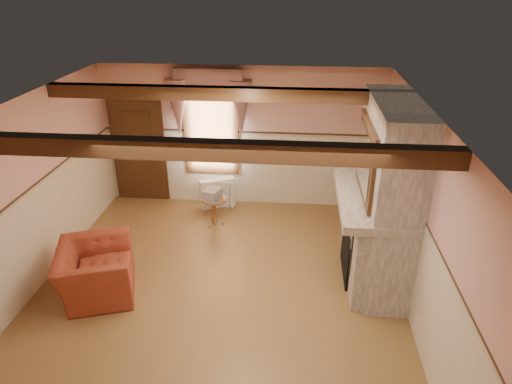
# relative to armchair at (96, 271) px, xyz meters

# --- Properties ---
(floor) EXTENTS (5.50, 6.00, 0.01)m
(floor) POSITION_rel_armchair_xyz_m (1.78, 0.24, -0.38)
(floor) COLOR brown
(floor) RESTS_ON ground
(ceiling) EXTENTS (5.50, 6.00, 0.01)m
(ceiling) POSITION_rel_armchair_xyz_m (1.78, 0.24, 2.42)
(ceiling) COLOR silver
(ceiling) RESTS_ON wall_back
(wall_back) EXTENTS (5.50, 0.02, 2.80)m
(wall_back) POSITION_rel_armchair_xyz_m (1.78, 3.24, 1.02)
(wall_back) COLOR #D39B92
(wall_back) RESTS_ON floor
(wall_front) EXTENTS (5.50, 0.02, 2.80)m
(wall_front) POSITION_rel_armchair_xyz_m (1.78, -2.76, 1.02)
(wall_front) COLOR #D39B92
(wall_front) RESTS_ON floor
(wall_left) EXTENTS (0.02, 6.00, 2.80)m
(wall_left) POSITION_rel_armchair_xyz_m (-0.97, 0.24, 1.02)
(wall_left) COLOR #D39B92
(wall_left) RESTS_ON floor
(wall_right) EXTENTS (0.02, 6.00, 2.80)m
(wall_right) POSITION_rel_armchair_xyz_m (4.53, 0.24, 1.02)
(wall_right) COLOR #D39B92
(wall_right) RESTS_ON floor
(wainscot) EXTENTS (5.50, 6.00, 1.50)m
(wainscot) POSITION_rel_armchair_xyz_m (1.78, 0.24, 0.37)
(wainscot) COLOR beige
(wainscot) RESTS_ON floor
(chair_rail) EXTENTS (5.50, 6.00, 0.08)m
(chair_rail) POSITION_rel_armchair_xyz_m (1.78, 0.24, 1.12)
(chair_rail) COLOR black
(chair_rail) RESTS_ON wainscot
(firebox) EXTENTS (0.20, 0.95, 0.90)m
(firebox) POSITION_rel_armchair_xyz_m (3.78, 0.84, 0.07)
(firebox) COLOR black
(firebox) RESTS_ON floor
(armchair) EXTENTS (1.34, 1.44, 0.76)m
(armchair) POSITION_rel_armchair_xyz_m (0.00, 0.00, 0.00)
(armchair) COLOR maroon
(armchair) RESTS_ON floor
(side_table) EXTENTS (0.57, 0.57, 0.55)m
(side_table) POSITION_rel_armchair_xyz_m (1.37, 2.20, -0.11)
(side_table) COLOR brown
(side_table) RESTS_ON floor
(book_stack) EXTENTS (0.35, 0.38, 0.20)m
(book_stack) POSITION_rel_armchair_xyz_m (1.36, 2.16, 0.27)
(book_stack) COLOR #B7AD8C
(book_stack) RESTS_ON side_table
(radiator) EXTENTS (0.71, 0.45, 0.60)m
(radiator) POSITION_rel_armchair_xyz_m (1.31, 2.94, -0.08)
(radiator) COLOR white
(radiator) RESTS_ON floor
(bowl) EXTENTS (0.31, 0.31, 0.08)m
(bowl) POSITION_rel_armchair_xyz_m (4.02, 0.75, 1.08)
(bowl) COLOR brown
(bowl) RESTS_ON mantel
(mantel_clock) EXTENTS (0.14, 0.24, 0.20)m
(mantel_clock) POSITION_rel_armchair_xyz_m (4.02, 1.35, 1.14)
(mantel_clock) COLOR black
(mantel_clock) RESTS_ON mantel
(oil_lamp) EXTENTS (0.11, 0.11, 0.28)m
(oil_lamp) POSITION_rel_armchair_xyz_m (4.02, 1.27, 1.18)
(oil_lamp) COLOR #D2863B
(oil_lamp) RESTS_ON mantel
(candle_red) EXTENTS (0.06, 0.06, 0.16)m
(candle_red) POSITION_rel_armchair_xyz_m (4.02, 0.38, 1.12)
(candle_red) COLOR #9F2313
(candle_red) RESTS_ON mantel
(jar_yellow) EXTENTS (0.06, 0.06, 0.12)m
(jar_yellow) POSITION_rel_armchair_xyz_m (4.02, 0.39, 1.10)
(jar_yellow) COLOR yellow
(jar_yellow) RESTS_ON mantel
(fireplace) EXTENTS (0.85, 2.00, 2.80)m
(fireplace) POSITION_rel_armchair_xyz_m (4.20, 0.84, 1.02)
(fireplace) COLOR gray
(fireplace) RESTS_ON floor
(mantel) EXTENTS (1.05, 2.05, 0.12)m
(mantel) POSITION_rel_armchair_xyz_m (4.02, 0.84, 0.98)
(mantel) COLOR gray
(mantel) RESTS_ON fireplace
(overmantel_mirror) EXTENTS (0.06, 1.44, 1.04)m
(overmantel_mirror) POSITION_rel_armchair_xyz_m (3.84, 0.84, 1.59)
(overmantel_mirror) COLOR silver
(overmantel_mirror) RESTS_ON fireplace
(door) EXTENTS (1.10, 0.10, 2.10)m
(door) POSITION_rel_armchair_xyz_m (-0.32, 3.18, 0.67)
(door) COLOR black
(door) RESTS_ON floor
(window) EXTENTS (1.06, 0.08, 2.02)m
(window) POSITION_rel_armchair_xyz_m (1.18, 3.21, 1.27)
(window) COLOR white
(window) RESTS_ON wall_back
(window_drapes) EXTENTS (1.30, 0.14, 1.40)m
(window_drapes) POSITION_rel_armchair_xyz_m (1.18, 3.12, 1.87)
(window_drapes) COLOR gray
(window_drapes) RESTS_ON wall_back
(ceiling_beam_front) EXTENTS (5.50, 0.18, 0.20)m
(ceiling_beam_front) POSITION_rel_armchair_xyz_m (1.78, -0.96, 2.32)
(ceiling_beam_front) COLOR black
(ceiling_beam_front) RESTS_ON ceiling
(ceiling_beam_back) EXTENTS (5.50, 0.18, 0.20)m
(ceiling_beam_back) POSITION_rel_armchair_xyz_m (1.78, 1.44, 2.32)
(ceiling_beam_back) COLOR black
(ceiling_beam_back) RESTS_ON ceiling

